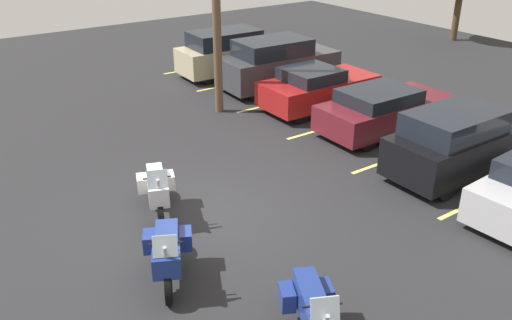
# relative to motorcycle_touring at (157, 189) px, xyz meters

# --- Properties ---
(ground) EXTENTS (44.00, 44.00, 0.10)m
(ground) POSITION_rel_motorcycle_touring_xyz_m (0.55, 0.85, -0.72)
(ground) COLOR #262628
(motorcycle_touring) EXTENTS (2.12, 1.14, 1.45)m
(motorcycle_touring) POSITION_rel_motorcycle_touring_xyz_m (0.00, 0.00, 0.00)
(motorcycle_touring) COLOR black
(motorcycle_touring) RESTS_ON ground
(motorcycle_second) EXTENTS (2.06, 1.27, 1.44)m
(motorcycle_second) POSITION_rel_motorcycle_touring_xyz_m (5.21, 0.27, 0.00)
(motorcycle_second) COLOR black
(motorcycle_second) RESTS_ON ground
(motorcycle_third) EXTENTS (1.99, 1.31, 1.38)m
(motorcycle_third) POSITION_rel_motorcycle_touring_xyz_m (2.35, -0.90, -0.02)
(motorcycle_third) COLOR black
(motorcycle_third) RESTS_ON ground
(parking_stripes) EXTENTS (17.33, 5.20, 0.01)m
(parking_stripes) POSITION_rel_motorcycle_touring_xyz_m (-1.80, 7.82, -0.67)
(parking_stripes) COLOR #EAE066
(parking_stripes) RESTS_ON ground
(car_champagne) EXTENTS (1.90, 4.55, 1.87)m
(car_champagne) POSITION_rel_motorcycle_touring_xyz_m (-8.81, 7.56, 0.26)
(car_champagne) COLOR #C1B289
(car_champagne) RESTS_ON ground
(car_charcoal) EXTENTS (2.10, 4.74, 1.95)m
(car_charcoal) POSITION_rel_motorcycle_touring_xyz_m (-6.12, 8.08, 0.29)
(car_charcoal) COLOR #38383D
(car_charcoal) RESTS_ON ground
(car_red) EXTENTS (1.95, 4.23, 1.49)m
(car_red) POSITION_rel_motorcycle_touring_xyz_m (-3.45, 7.84, 0.06)
(car_red) COLOR maroon
(car_red) RESTS_ON ground
(car_maroon) EXTENTS (1.96, 4.47, 1.44)m
(car_maroon) POSITION_rel_motorcycle_touring_xyz_m (-0.60, 8.11, 0.05)
(car_maroon) COLOR maroon
(car_maroon) RESTS_ON ground
(car_black) EXTENTS (1.80, 4.21, 1.84)m
(car_black) POSITION_rel_motorcycle_touring_xyz_m (2.62, 7.45, 0.23)
(car_black) COLOR black
(car_black) RESTS_ON ground
(utility_pole) EXTENTS (1.44, 1.27, 7.08)m
(utility_pole) POSITION_rel_motorcycle_touring_xyz_m (-5.15, 4.80, 2.99)
(utility_pole) COLOR brown
(utility_pole) RESTS_ON ground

